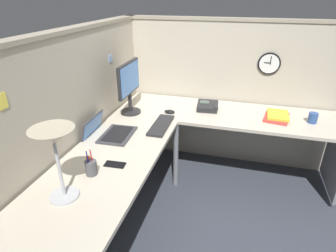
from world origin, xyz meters
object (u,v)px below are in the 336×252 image
at_px(book_stack, 277,116).
at_px(pen_cup, 91,167).
at_px(desk_lamp_dome, 54,142).
at_px(coffee_mug, 313,118).
at_px(office_phone, 208,107).
at_px(monitor, 129,84).
at_px(wall_clock, 269,63).
at_px(keyboard, 161,125).
at_px(computer_mouse, 170,112).
at_px(laptop, 107,132).
at_px(cell_phone, 115,164).

bearing_deg(book_stack, pen_cup, 135.81).
height_order(desk_lamp_dome, coffee_mug, desk_lamp_dome).
height_order(office_phone, book_stack, office_phone).
bearing_deg(monitor, wall_clock, -64.79).
relative_size(pen_cup, office_phone, 0.81).
relative_size(pen_cup, book_stack, 0.58).
bearing_deg(wall_clock, keyboard, 132.52).
bearing_deg(keyboard, coffee_mug, -71.98).
bearing_deg(desk_lamp_dome, coffee_mug, -46.50).
distance_m(keyboard, computer_mouse, 0.31).
height_order(laptop, cell_phone, laptop).
distance_m(office_phone, book_stack, 0.66).
height_order(monitor, pen_cup, monitor).
bearing_deg(wall_clock, monitor, 115.21).
relative_size(pen_cup, coffee_mug, 1.88).
xyz_separation_m(keyboard, desk_lamp_dome, (-1.06, 0.27, 0.35)).
height_order(monitor, keyboard, monitor).
relative_size(computer_mouse, wall_clock, 0.47).
xyz_separation_m(desk_lamp_dome, office_phone, (1.55, -0.62, -0.33)).
xyz_separation_m(pen_cup, office_phone, (1.30, -0.58, -0.02)).
bearing_deg(keyboard, monitor, 59.45).
xyz_separation_m(pen_cup, coffee_mug, (1.26, -1.54, -0.00)).
bearing_deg(office_phone, book_stack, -92.79).
xyz_separation_m(office_phone, coffee_mug, (-0.05, -0.96, 0.01)).
bearing_deg(office_phone, coffee_mug, -92.89).
bearing_deg(desk_lamp_dome, wall_clock, -31.77).
bearing_deg(wall_clock, cell_phone, 145.68).
xyz_separation_m(computer_mouse, office_phone, (0.18, -0.35, 0.02)).
bearing_deg(wall_clock, computer_mouse, 119.71).
distance_m(laptop, office_phone, 1.06).
bearing_deg(office_phone, laptop, 135.63).
xyz_separation_m(monitor, desk_lamp_dome, (-1.28, -0.10, 0.07)).
relative_size(book_stack, wall_clock, 1.42).
bearing_deg(keyboard, laptop, 124.02).
relative_size(office_phone, coffee_mug, 2.31).
relative_size(laptop, desk_lamp_dome, 0.89).
relative_size(keyboard, book_stack, 1.38).
distance_m(pen_cup, book_stack, 1.78).
relative_size(monitor, keyboard, 1.16).
xyz_separation_m(desk_lamp_dome, coffee_mug, (1.50, -1.58, -0.32)).
distance_m(keyboard, cell_phone, 0.69).
height_order(keyboard, wall_clock, wall_clock).
bearing_deg(cell_phone, laptop, 29.66).
bearing_deg(computer_mouse, office_phone, -62.64).
xyz_separation_m(keyboard, pen_cup, (-0.82, 0.23, 0.04)).
xyz_separation_m(desk_lamp_dome, wall_clock, (1.88, -1.16, 0.07)).
bearing_deg(desk_lamp_dome, keyboard, -14.44).
distance_m(pen_cup, wall_clock, 2.02).
xyz_separation_m(cell_phone, wall_clock, (1.49, -1.02, 0.43)).
relative_size(computer_mouse, office_phone, 0.47).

